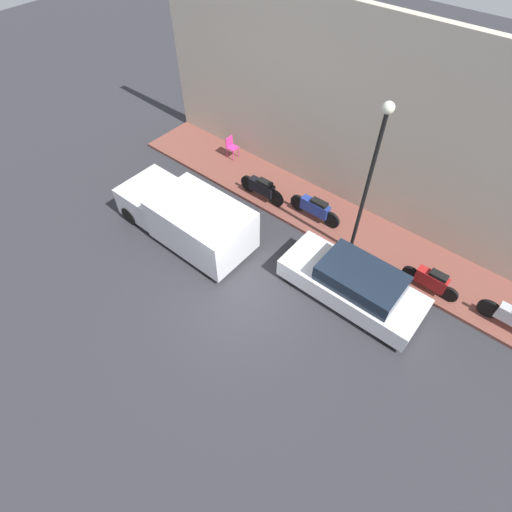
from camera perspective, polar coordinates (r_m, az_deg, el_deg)
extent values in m
plane|color=#2D2D33|center=(12.59, -2.49, -5.84)|extent=(60.00, 60.00, 0.00)
cube|color=brown|center=(15.15, 9.53, 5.85)|extent=(2.38, 17.03, 0.12)
cube|color=beige|center=(14.20, 14.39, 18.32)|extent=(0.30, 17.03, 6.67)
cube|color=silver|center=(12.53, 13.41, -4.22)|extent=(1.71, 4.40, 0.65)
cube|color=#192333|center=(12.02, 14.80, -3.04)|extent=(1.51, 2.42, 0.55)
cylinder|color=black|center=(12.70, 4.98, -2.88)|extent=(0.20, 0.65, 0.65)
cylinder|color=black|center=(13.53, 8.68, 0.94)|extent=(0.20, 0.65, 0.65)
cylinder|color=black|center=(12.04, 18.53, -11.02)|extent=(0.20, 0.65, 0.65)
cylinder|color=black|center=(12.92, 21.46, -6.40)|extent=(0.20, 0.65, 0.65)
cube|color=silver|center=(13.42, -7.75, 4.45)|extent=(2.07, 3.29, 1.52)
cube|color=silver|center=(15.11, -14.54, 8.05)|extent=(1.96, 1.77, 1.06)
cube|color=#192333|center=(15.10, -15.41, 9.29)|extent=(1.76, 0.97, 0.43)
cylinder|color=black|center=(15.20, -17.51, 5.59)|extent=(0.22, 0.70, 0.70)
cylinder|color=black|center=(15.91, -12.50, 9.17)|extent=(0.22, 0.70, 0.70)
cylinder|color=black|center=(12.92, -7.00, -1.71)|extent=(0.22, 0.70, 0.70)
cylinder|color=black|center=(13.75, -1.76, 2.80)|extent=(0.22, 0.70, 0.70)
cube|color=black|center=(15.22, 0.84, 9.81)|extent=(0.30, 1.07, 0.47)
cube|color=black|center=(14.97, 1.29, 10.45)|extent=(0.27, 0.58, 0.12)
cylinder|color=black|center=(15.67, -1.09, 10.28)|extent=(0.10, 0.68, 0.68)
cylinder|color=black|center=(15.03, 2.82, 8.23)|extent=(0.10, 0.68, 0.68)
cube|color=#B21E1E|center=(13.36, 23.77, -3.11)|extent=(0.30, 0.96, 0.50)
cube|color=black|center=(13.13, 24.69, -2.56)|extent=(0.27, 0.52, 0.12)
cylinder|color=black|center=(13.55, 21.17, -2.34)|extent=(0.10, 0.53, 0.53)
cylinder|color=black|center=(13.50, 25.86, -4.95)|extent=(0.10, 0.53, 0.53)
cylinder|color=black|center=(13.64, 30.28, -6.52)|extent=(0.10, 0.63, 0.63)
cube|color=navy|center=(14.54, 8.43, 6.90)|extent=(0.30, 1.10, 0.48)
cube|color=black|center=(14.29, 9.06, 7.51)|extent=(0.27, 0.60, 0.12)
cylinder|color=black|center=(14.93, 6.07, 7.56)|extent=(0.10, 0.65, 0.65)
cylinder|color=black|center=(14.43, 10.68, 5.08)|extent=(0.10, 0.65, 0.65)
cylinder|color=black|center=(12.29, 15.39, 8.83)|extent=(0.12, 0.12, 5.10)
sphere|color=silver|center=(10.85, 18.38, 19.47)|extent=(0.33, 0.33, 0.33)
cube|color=#D8338C|center=(17.41, -3.37, 15.19)|extent=(0.40, 0.40, 0.04)
cube|color=#D8338C|center=(17.38, -3.86, 16.02)|extent=(0.40, 0.04, 0.42)
cylinder|color=#D8338C|center=(17.34, -3.28, 14.09)|extent=(0.04, 0.04, 0.44)
cylinder|color=#D8338C|center=(17.55, -2.51, 14.59)|extent=(0.04, 0.04, 0.44)
cylinder|color=#D8338C|center=(17.54, -4.15, 14.48)|extent=(0.04, 0.04, 0.44)
cylinder|color=#D8338C|center=(17.74, -3.38, 14.99)|extent=(0.04, 0.04, 0.44)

